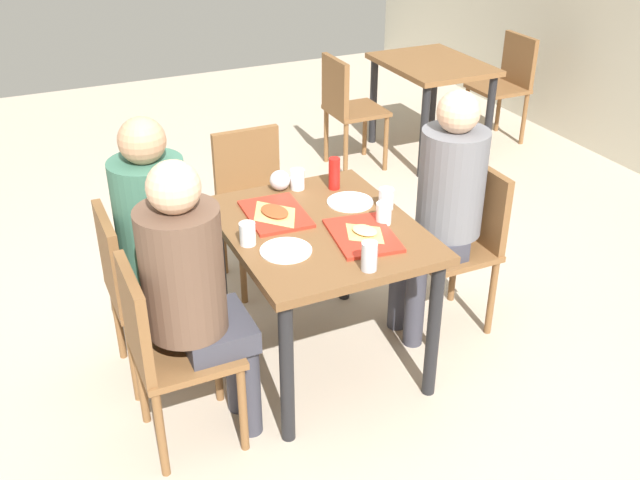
{
  "coord_description": "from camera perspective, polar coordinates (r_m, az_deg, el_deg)",
  "views": [
    {
      "loc": [
        2.63,
        -1.21,
        2.28
      ],
      "look_at": [
        0.0,
        0.0,
        0.67
      ],
      "focal_mm": 41.2,
      "sensor_mm": 36.0,
      "label": 1
    }
  ],
  "objects": [
    {
      "name": "tray_red_near",
      "position": [
        3.36,
        -3.48,
        2.04
      ],
      "size": [
        0.37,
        0.28,
        0.02
      ],
      "primitive_type": "cube",
      "rotation": [
        0.0,
        0.0,
        -0.06
      ],
      "color": "red",
      "rests_on": "main_table"
    },
    {
      "name": "background_table",
      "position": [
        5.87,
        8.66,
        12.35
      ],
      "size": [
        0.9,
        0.7,
        0.74
      ],
      "color": "brown",
      "rests_on": "ground_plane"
    },
    {
      "name": "background_chair_near",
      "position": [
        5.55,
        2.08,
        10.48
      ],
      "size": [
        0.4,
        0.4,
        0.86
      ],
      "color": "brown",
      "rests_on": "ground_plane"
    },
    {
      "name": "ground_plane",
      "position": [
        3.69,
        0.0,
        -9.26
      ],
      "size": [
        10.0,
        10.0,
        0.02
      ],
      "primitive_type": "cube",
      "color": "#B7A893"
    },
    {
      "name": "chair_near_right",
      "position": [
        2.99,
        -12.02,
        -7.94
      ],
      "size": [
        0.4,
        0.4,
        0.86
      ],
      "color": "brown",
      "rests_on": "ground_plane"
    },
    {
      "name": "plastic_cup_b",
      "position": [
        3.12,
        -5.65,
        0.48
      ],
      "size": [
        0.07,
        0.07,
        0.1
      ],
      "primitive_type": "cylinder",
      "color": "white",
      "rests_on": "main_table"
    },
    {
      "name": "main_table",
      "position": [
        3.33,
        0.0,
        -0.5
      ],
      "size": [
        1.0,
        0.82,
        0.74
      ],
      "color": "brown",
      "rests_on": "ground_plane"
    },
    {
      "name": "plastic_cup_a",
      "position": [
        3.42,
        5.16,
        3.2
      ],
      "size": [
        0.07,
        0.07,
        0.1
      ],
      "primitive_type": "cylinder",
      "color": "white",
      "rests_on": "main_table"
    },
    {
      "name": "pizza_slice_b",
      "position": [
        3.18,
        3.49,
        0.66
      ],
      "size": [
        0.2,
        0.17,
        0.02
      ],
      "color": "#DBAD60",
      "rests_on": "tray_red_far"
    },
    {
      "name": "person_far_side",
      "position": [
        3.56,
        9.61,
        3.33
      ],
      "size": [
        0.32,
        0.42,
        1.27
      ],
      "color": "#383842",
      "rests_on": "ground_plane"
    },
    {
      "name": "paper_plate_near_edge",
      "position": [
        3.07,
        -2.66,
        -0.81
      ],
      "size": [
        0.22,
        0.22,
        0.01
      ],
      "primitive_type": "cylinder",
      "color": "white",
      "rests_on": "main_table"
    },
    {
      "name": "chair_near_left",
      "position": [
        3.4,
        -14.07,
        -3.26
      ],
      "size": [
        0.4,
        0.4,
        0.86
      ],
      "color": "brown",
      "rests_on": "ground_plane"
    },
    {
      "name": "condiment_bottle",
      "position": [
        3.59,
        1.12,
        5.18
      ],
      "size": [
        0.06,
        0.06,
        0.16
      ],
      "primitive_type": "cylinder",
      "color": "red",
      "rests_on": "main_table"
    },
    {
      "name": "chair_left_end",
      "position": [
        4.11,
        -5.16,
        3.46
      ],
      "size": [
        0.4,
        0.4,
        0.86
      ],
      "color": "brown",
      "rests_on": "ground_plane"
    },
    {
      "name": "pizza_slice_a",
      "position": [
        3.34,
        -3.54,
        2.15
      ],
      "size": [
        0.25,
        0.19,
        0.02
      ],
      "color": "#DBAD60",
      "rests_on": "tray_red_near"
    },
    {
      "name": "person_in_red",
      "position": [
        3.3,
        -12.22,
        0.87
      ],
      "size": [
        0.32,
        0.42,
        1.27
      ],
      "color": "#383842",
      "rests_on": "ground_plane"
    },
    {
      "name": "tray_red_far",
      "position": [
        3.18,
        3.34,
        0.36
      ],
      "size": [
        0.39,
        0.31,
        0.02
      ],
      "primitive_type": "cube",
      "rotation": [
        0.0,
        0.0,
        -0.15
      ],
      "color": "red",
      "rests_on": "main_table"
    },
    {
      "name": "paper_plate_center",
      "position": [
        3.48,
        2.35,
        2.98
      ],
      "size": [
        0.22,
        0.22,
        0.01
      ],
      "primitive_type": "cylinder",
      "color": "white",
      "rests_on": "main_table"
    },
    {
      "name": "soda_can",
      "position": [
        2.92,
        3.85,
        -1.27
      ],
      "size": [
        0.07,
        0.07,
        0.12
      ],
      "primitive_type": "cylinder",
      "color": "#B7BCC6",
      "rests_on": "main_table"
    },
    {
      "name": "person_in_brown_jacket",
      "position": [
        2.88,
        -9.82,
        -3.38
      ],
      "size": [
        0.32,
        0.42,
        1.27
      ],
      "color": "#383842",
      "rests_on": "ground_plane"
    },
    {
      "name": "background_chair_far",
      "position": [
        6.32,
        14.32,
        11.95
      ],
      "size": [
        0.4,
        0.4,
        0.86
      ],
      "color": "brown",
      "rests_on": "ground_plane"
    },
    {
      "name": "foil_bundle",
      "position": [
        3.59,
        -3.14,
        4.65
      ],
      "size": [
        0.1,
        0.1,
        0.1
      ],
      "primitive_type": "sphere",
      "color": "silver",
      "rests_on": "main_table"
    },
    {
      "name": "plastic_cup_d",
      "position": [
        3.28,
        4.98,
        2.08
      ],
      "size": [
        0.07,
        0.07,
        0.1
      ],
      "primitive_type": "cylinder",
      "color": "white",
      "rests_on": "main_table"
    },
    {
      "name": "chair_far_side",
      "position": [
        3.75,
        11.1,
        0.31
      ],
      "size": [
        0.4,
        0.4,
        0.86
      ],
      "color": "brown",
      "rests_on": "ground_plane"
    },
    {
      "name": "plastic_cup_c",
      "position": [
        3.6,
        -1.77,
        4.74
      ],
      "size": [
        0.07,
        0.07,
        0.1
      ],
      "primitive_type": "cylinder",
      "color": "white",
      "rests_on": "main_table"
    }
  ]
}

